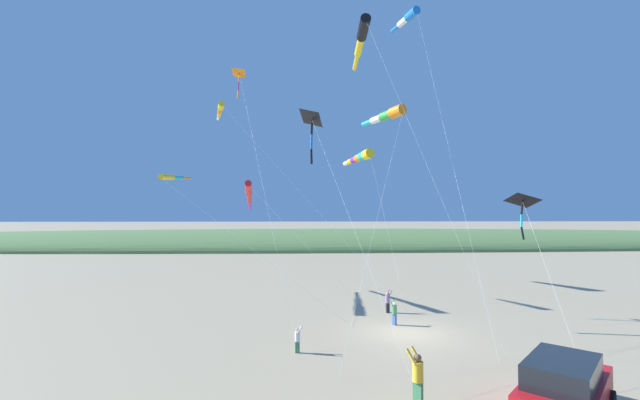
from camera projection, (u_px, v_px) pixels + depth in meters
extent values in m
plane|color=tan|center=(408.00, 333.00, 20.17)|extent=(600.00, 600.00, 0.00)
ellipsoid|color=#567A42|center=(329.00, 246.00, 75.07)|extent=(28.00, 240.00, 6.37)
cube|color=red|center=(565.00, 395.00, 11.63)|extent=(4.38, 4.31, 0.84)
cube|color=black|center=(562.00, 371.00, 11.40)|extent=(2.99, 2.96, 0.68)
cylinder|color=black|center=(542.00, 384.00, 13.33)|extent=(0.63, 0.62, 0.66)
cube|color=purple|center=(533.00, 380.00, 14.01)|extent=(0.60, 0.40, 0.36)
cube|color=white|center=(532.00, 374.00, 14.01)|extent=(0.62, 0.42, 0.06)
cube|color=#3D7F51|center=(418.00, 394.00, 12.55)|extent=(0.31, 0.31, 0.74)
cylinder|color=gold|center=(418.00, 372.00, 12.57)|extent=(0.48, 0.48, 0.61)
sphere|color=brown|center=(418.00, 358.00, 12.59)|extent=(0.23, 0.23, 0.23)
cylinder|color=gold|center=(411.00, 357.00, 12.58)|extent=(0.33, 0.33, 0.46)
cylinder|color=gold|center=(416.00, 354.00, 12.80)|extent=(0.33, 0.33, 0.46)
cube|color=#232328|center=(388.00, 308.00, 24.38)|extent=(0.21, 0.25, 0.58)
cylinder|color=#8E6B9E|center=(388.00, 299.00, 24.40)|extent=(0.36, 0.36, 0.48)
sphere|color=tan|center=(388.00, 293.00, 24.41)|extent=(0.18, 0.18, 0.18)
cylinder|color=#8E6B9E|center=(388.00, 292.00, 24.58)|extent=(0.21, 0.29, 0.36)
cylinder|color=#8E6B9E|center=(390.00, 293.00, 24.38)|extent=(0.21, 0.29, 0.36)
cube|color=#3D7F51|center=(297.00, 347.00, 17.33)|extent=(0.10, 0.19, 0.49)
cylinder|color=silver|center=(297.00, 336.00, 17.35)|extent=(0.23, 0.23, 0.40)
sphere|color=tan|center=(297.00, 330.00, 17.36)|extent=(0.15, 0.15, 0.15)
cylinder|color=silver|center=(300.00, 329.00, 17.47)|extent=(0.07, 0.25, 0.31)
cylinder|color=silver|center=(300.00, 330.00, 17.27)|extent=(0.07, 0.25, 0.31)
cube|color=#335199|center=(394.00, 320.00, 21.67)|extent=(0.25, 0.21, 0.57)
cylinder|color=#3D7F51|center=(394.00, 310.00, 21.69)|extent=(0.36, 0.36, 0.47)
sphere|color=beige|center=(394.00, 304.00, 21.70)|extent=(0.18, 0.18, 0.18)
cylinder|color=#3D7F51|center=(391.00, 303.00, 21.73)|extent=(0.28, 0.21, 0.35)
cylinder|color=#3D7F51|center=(394.00, 303.00, 21.86)|extent=(0.28, 0.21, 0.35)
pyramid|color=black|center=(313.00, 117.00, 23.30)|extent=(2.15, 1.66, 0.88)
cylinder|color=black|center=(312.00, 118.00, 23.28)|extent=(0.45, 1.36, 0.98)
cylinder|color=black|center=(312.00, 127.00, 23.24)|extent=(0.21, 0.19, 0.86)
cylinder|color=blue|center=(311.00, 142.00, 23.18)|extent=(0.22, 0.20, 0.86)
cylinder|color=black|center=(311.00, 157.00, 23.08)|extent=(0.24, 0.17, 0.87)
cylinder|color=white|center=(350.00, 220.00, 17.72)|extent=(10.90, 3.07, 11.36)
cylinder|color=yellow|center=(167.00, 177.00, 27.58)|extent=(2.46, 0.38, 0.55)
cylinder|color=#1EB7C6|center=(178.00, 178.00, 30.01)|extent=(2.45, 0.28, 0.45)
cylinder|color=orange|center=(187.00, 178.00, 32.44)|extent=(2.44, 0.17, 0.35)
cylinder|color=white|center=(246.00, 245.00, 23.86)|extent=(5.32, 11.83, 8.27)
cylinder|color=blue|center=(412.00, 14.00, 32.30)|extent=(1.60, 1.00, 0.74)
cylinder|color=white|center=(403.00, 21.00, 33.69)|extent=(1.55, 0.82, 0.56)
cylinder|color=blue|center=(395.00, 28.00, 35.09)|extent=(1.50, 0.64, 0.37)
cylinder|color=white|center=(445.00, 131.00, 23.91)|extent=(14.60, 1.11, 21.68)
cylinder|color=red|center=(249.00, 188.00, 27.90)|extent=(2.38, 0.69, 0.99)
cylinder|color=red|center=(249.00, 198.00, 30.09)|extent=(2.33, 0.56, 0.87)
cylinder|color=purple|center=(250.00, 206.00, 32.27)|extent=(2.29, 0.43, 0.75)
cylinder|color=white|center=(307.00, 247.00, 24.47)|extent=(4.79, 7.76, 7.85)
pyramid|color=orange|center=(240.00, 72.00, 27.43)|extent=(1.46, 1.34, 0.46)
cylinder|color=black|center=(239.00, 73.00, 27.41)|extent=(0.58, 0.87, 0.47)
cylinder|color=orange|center=(239.00, 78.00, 27.40)|extent=(0.12, 0.14, 0.56)
cylinder|color=purple|center=(238.00, 86.00, 27.41)|extent=(0.18, 0.16, 0.56)
cylinder|color=orange|center=(238.00, 94.00, 27.39)|extent=(0.15, 0.11, 0.56)
cylinder|color=white|center=(262.00, 182.00, 22.28)|extent=(9.93, 4.08, 15.41)
pyramid|color=black|center=(523.00, 199.00, 19.35)|extent=(1.53, 1.43, 0.64)
cylinder|color=black|center=(523.00, 201.00, 19.32)|extent=(0.62, 0.78, 0.72)
cylinder|color=black|center=(522.00, 208.00, 19.31)|extent=(0.12, 0.17, 0.60)
cylinder|color=#1EB7C6|center=(521.00, 221.00, 19.27)|extent=(0.17, 0.16, 0.60)
cylinder|color=black|center=(523.00, 233.00, 19.20)|extent=(0.19, 0.20, 0.61)
cylinder|color=white|center=(551.00, 281.00, 16.16)|extent=(6.04, 1.21, 6.52)
cylinder|color=orange|center=(397.00, 111.00, 21.94)|extent=(1.08, 0.96, 0.64)
cylinder|color=green|center=(387.00, 115.00, 22.69)|extent=(1.02, 0.86, 0.53)
cylinder|color=white|center=(377.00, 119.00, 23.45)|extent=(0.97, 0.75, 0.42)
cylinder|color=#1EB7C6|center=(368.00, 123.00, 24.20)|extent=(0.91, 0.65, 0.31)
cylinder|color=white|center=(377.00, 220.00, 18.01)|extent=(6.52, 4.10, 11.36)
cylinder|color=yellow|center=(368.00, 154.00, 35.27)|extent=(1.11, 1.12, 0.93)
cylinder|color=#1EB7C6|center=(363.00, 156.00, 35.96)|extent=(1.06, 1.03, 0.84)
cylinder|color=orange|center=(359.00, 158.00, 36.64)|extent=(1.02, 0.94, 0.74)
cylinder|color=purple|center=(355.00, 160.00, 37.33)|extent=(0.97, 0.85, 0.65)
cylinder|color=yellow|center=(351.00, 161.00, 38.01)|extent=(0.93, 0.75, 0.55)
cylinder|color=white|center=(347.00, 163.00, 38.69)|extent=(0.88, 0.66, 0.46)
cylinder|color=white|center=(385.00, 220.00, 29.41)|extent=(10.68, 0.31, 10.98)
cylinder|color=yellow|center=(221.00, 106.00, 30.03)|extent=(0.96, 0.66, 0.54)
cylinder|color=orange|center=(220.00, 110.00, 30.80)|extent=(0.92, 0.58, 0.46)
cylinder|color=yellow|center=(219.00, 114.00, 31.56)|extent=(0.89, 0.50, 0.38)
cylinder|color=white|center=(218.00, 118.00, 32.32)|extent=(0.86, 0.42, 0.30)
cylinder|color=white|center=(306.00, 199.00, 26.72)|extent=(5.99, 12.26, 13.89)
cylinder|color=black|center=(364.00, 28.00, 21.33)|extent=(1.82, 0.59, 0.78)
cylinder|color=yellow|center=(360.00, 46.00, 23.05)|extent=(1.79, 0.44, 0.63)
cylinder|color=yellow|center=(356.00, 62.00, 24.77)|extent=(1.77, 0.29, 0.49)
cylinder|color=white|center=(429.00, 170.00, 17.84)|extent=(4.95, 4.75, 15.70)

